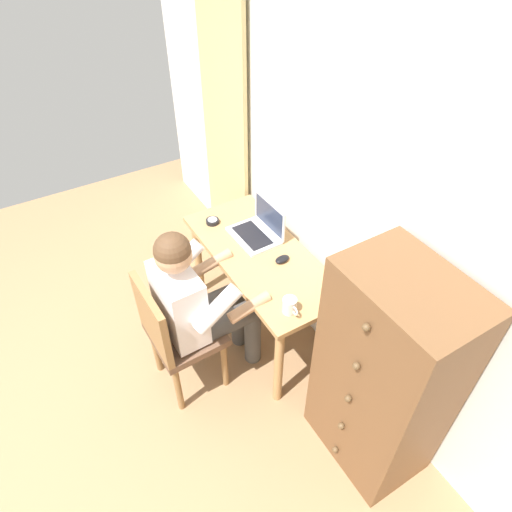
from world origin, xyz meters
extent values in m
cube|color=silver|center=(0.00, 2.20, 1.25)|extent=(4.80, 0.05, 2.50)
cube|color=#CCB77A|center=(-1.27, 2.13, 1.14)|extent=(0.64, 0.03, 2.28)
cube|color=tan|center=(-0.28, 1.86, 0.70)|extent=(1.23, 0.55, 0.03)
cylinder|color=tan|center=(-0.84, 1.64, 0.34)|extent=(0.06, 0.06, 0.68)
cylinder|color=tan|center=(0.28, 1.64, 0.34)|extent=(0.06, 0.06, 0.68)
cylinder|color=tan|center=(-0.84, 2.07, 0.34)|extent=(0.06, 0.06, 0.68)
cylinder|color=tan|center=(0.28, 2.07, 0.34)|extent=(0.06, 0.06, 0.68)
cube|color=brown|center=(0.79, 1.93, 0.67)|extent=(0.62, 0.43, 1.33)
sphere|color=brown|center=(0.79, 1.70, 0.13)|extent=(0.04, 0.04, 0.04)
sphere|color=brown|center=(0.79, 1.70, 0.40)|extent=(0.04, 0.04, 0.04)
sphere|color=brown|center=(0.79, 1.70, 0.67)|extent=(0.04, 0.04, 0.04)
sphere|color=brown|center=(0.79, 1.70, 0.93)|extent=(0.04, 0.04, 0.04)
sphere|color=brown|center=(0.79, 1.70, 1.20)|extent=(0.04, 0.04, 0.04)
cube|color=brown|center=(-0.15, 1.24, 0.45)|extent=(0.43, 0.41, 0.05)
cube|color=olive|center=(-0.14, 1.06, 0.69)|extent=(0.42, 0.05, 0.42)
cylinder|color=olive|center=(0.02, 1.41, 0.21)|extent=(0.04, 0.04, 0.43)
cylinder|color=olive|center=(-0.32, 1.40, 0.21)|extent=(0.04, 0.04, 0.43)
cylinder|color=olive|center=(0.03, 1.09, 0.21)|extent=(0.04, 0.04, 0.43)
cylinder|color=olive|center=(-0.31, 1.08, 0.21)|extent=(0.04, 0.04, 0.43)
cylinder|color=#4C4C4C|center=(-0.06, 1.46, 0.50)|extent=(0.15, 0.40, 0.14)
cylinder|color=#4C4C4C|center=(-0.24, 1.46, 0.50)|extent=(0.15, 0.40, 0.14)
cylinder|color=#4C4C4C|center=(-0.07, 1.66, 0.25)|extent=(0.11, 0.11, 0.50)
cylinder|color=#4C4C4C|center=(-0.25, 1.66, 0.25)|extent=(0.11, 0.11, 0.50)
cube|color=white|center=(-0.15, 1.23, 0.73)|extent=(0.37, 0.21, 0.46)
cylinder|color=white|center=(0.07, 1.37, 0.81)|extent=(0.10, 0.30, 0.25)
cylinder|color=white|center=(-0.37, 1.35, 0.81)|extent=(0.10, 0.30, 0.25)
cylinder|color=tan|center=(0.06, 1.57, 0.70)|extent=(0.08, 0.27, 0.11)
cylinder|color=tan|center=(-0.37, 1.55, 0.70)|extent=(0.08, 0.27, 0.11)
sphere|color=tan|center=(-0.15, 1.24, 1.09)|extent=(0.20, 0.20, 0.20)
sphere|color=#513823|center=(-0.15, 1.24, 1.12)|extent=(0.20, 0.20, 0.20)
cube|color=silver|center=(-0.45, 1.90, 0.73)|extent=(0.35, 0.25, 0.02)
cube|color=black|center=(-0.45, 1.89, 0.74)|extent=(0.29, 0.16, 0.00)
cube|color=silver|center=(-0.45, 2.02, 0.85)|extent=(0.34, 0.02, 0.22)
cube|color=#2D3851|center=(-0.45, 2.02, 0.85)|extent=(0.31, 0.01, 0.18)
ellipsoid|color=black|center=(-0.15, 1.93, 0.73)|extent=(0.07, 0.11, 0.03)
cylinder|color=black|center=(-0.72, 1.73, 0.73)|extent=(0.09, 0.09, 0.03)
cylinder|color=silver|center=(-0.72, 1.73, 0.75)|extent=(0.06, 0.06, 0.00)
cylinder|color=silver|center=(0.22, 1.74, 0.76)|extent=(0.08, 0.08, 0.09)
torus|color=silver|center=(0.27, 1.74, 0.77)|extent=(0.06, 0.01, 0.06)
camera|label=1|loc=(1.55, 0.72, 2.62)|focal=31.65mm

